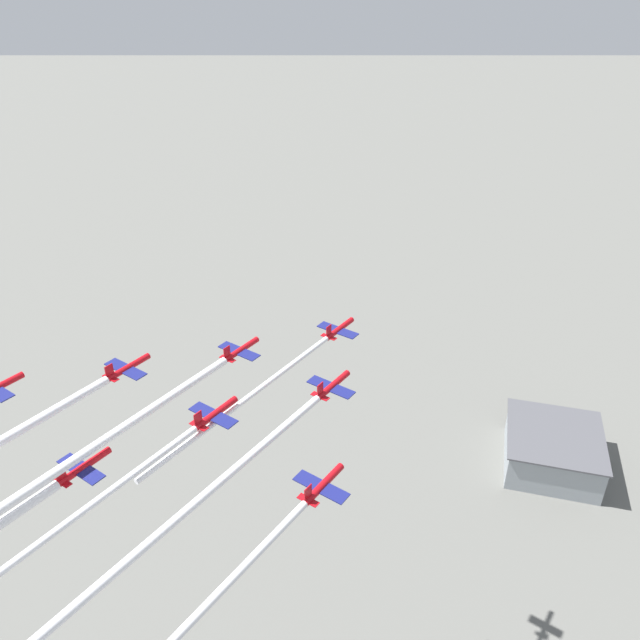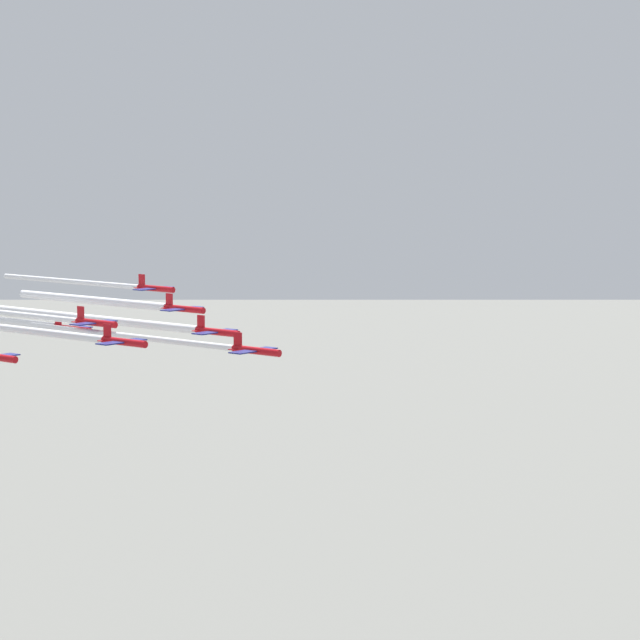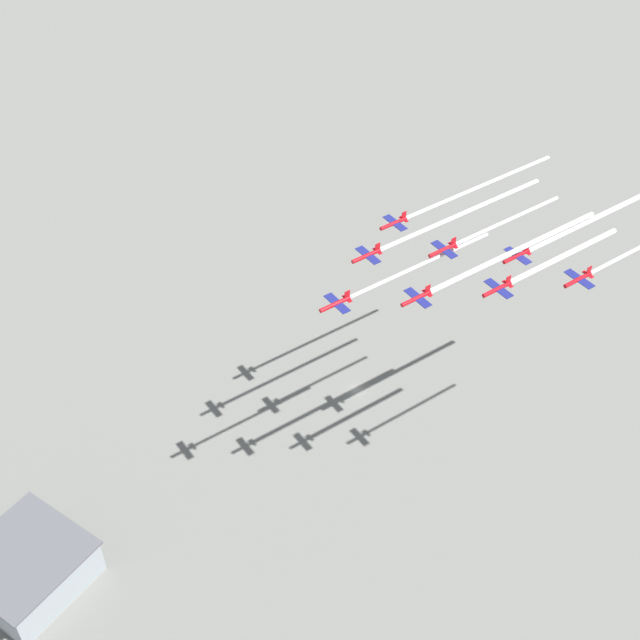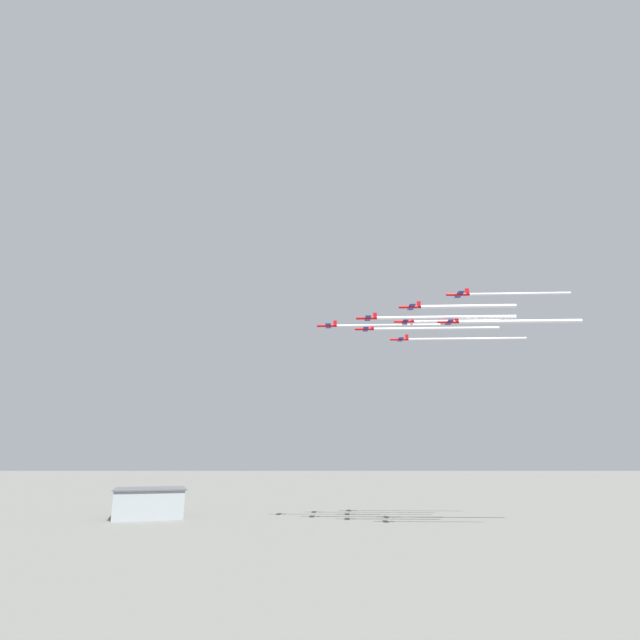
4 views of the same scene
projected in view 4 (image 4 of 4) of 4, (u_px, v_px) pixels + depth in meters
ground_plane at (408, 517)px, 207.77m from camera, size 3000.00×3000.00×0.00m
hangar at (149, 503)px, 207.30m from camera, size 28.29×26.97×11.58m
jet_0 at (328, 326)px, 197.59m from camera, size 7.86×7.65×2.66m
jet_1 at (367, 318)px, 188.45m from camera, size 7.86×7.65×2.66m
jet_2 at (365, 329)px, 205.80m from camera, size 7.86×7.65×2.66m
jet_3 at (411, 307)px, 179.60m from camera, size 7.86×7.65×2.66m
jet_4 at (405, 321)px, 196.71m from camera, size 7.86×7.65×2.66m
jet_5 at (400, 339)px, 213.16m from camera, size 7.86×7.65×2.66m
jet_6 at (459, 294)px, 170.77m from camera, size 7.86×7.65×2.66m
jet_7 at (449, 322)px, 186.69m from camera, size 7.86×7.65×2.66m
smoke_trail_0 at (388, 325)px, 196.60m from camera, size 38.43×14.79×0.84m
smoke_trail_1 at (446, 317)px, 187.23m from camera, size 48.99×18.98×1.22m
smoke_trail_2 at (436, 328)px, 204.59m from camera, size 48.16×18.53×1.04m
smoke_trail_3 at (468, 306)px, 178.75m from camera, size 32.13×12.82×1.26m
smoke_trail_4 at (457, 321)px, 195.87m from camera, size 31.66×12.31×0.84m
smoke_trail_5 at (467, 339)px, 211.98m from camera, size 46.83×17.95×0.93m
smoke_trail_6 at (520, 294)px, 169.91m from camera, size 32.15×12.48×0.83m
smoke_trail_7 at (520, 321)px, 185.60m from camera, size 42.84×16.79×1.30m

